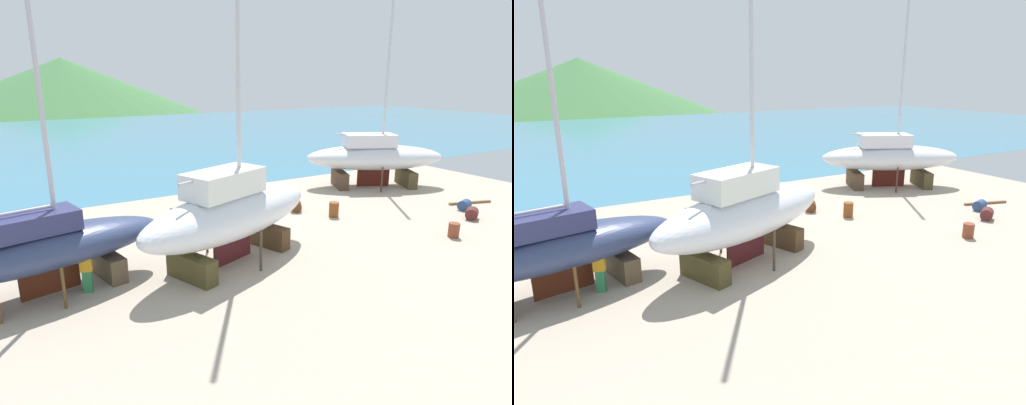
# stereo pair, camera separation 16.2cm
# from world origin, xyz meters

# --- Properties ---
(ground_plane) EXTENTS (44.02, 44.02, 0.00)m
(ground_plane) POSITION_xyz_m (0.00, -4.59, 0.00)
(ground_plane) COLOR #AD9E8B
(sea_water) EXTENTS (167.28, 64.79, 0.01)m
(sea_water) POSITION_xyz_m (0.00, 38.81, 0.00)
(sea_water) COLOR teal
(sea_water) RESTS_ON ground
(headland_hill) EXTENTS (136.64, 136.64, 27.41)m
(headland_hill) POSITION_xyz_m (9.64, 135.72, 0.00)
(headland_hill) COLOR #3F723F
(headland_hill) RESTS_ON ground
(sailboat_mid_port) EXTENTS (10.35, 6.19, 15.78)m
(sailboat_mid_port) POSITION_xyz_m (-4.01, -5.95, 2.33)
(sailboat_mid_port) COLOR #49331E
(sailboat_mid_port) RESTS_ON ground
(sailboat_large_starboard) EXTENTS (9.58, 4.43, 15.21)m
(sailboat_large_starboard) POSITION_xyz_m (-11.45, -5.21, 1.93)
(sailboat_large_starboard) COLOR brown
(sailboat_large_starboard) RESTS_ON ground
(sailboat_small_center) EXTENTS (10.71, 7.71, 14.74)m
(sailboat_small_center) POSITION_xyz_m (11.83, 1.32, 2.26)
(sailboat_small_center) COLOR #4B4026
(sailboat_small_center) RESTS_ON ground
(worker) EXTENTS (0.50, 0.38, 1.71)m
(worker) POSITION_xyz_m (-10.17, -5.72, 0.89)
(worker) COLOR #2C7B48
(worker) RESTS_ON ground
(barrel_tipped_left) EXTENTS (0.90, 0.90, 0.82)m
(barrel_tipped_left) POSITION_xyz_m (1.25, 1.70, 0.41)
(barrel_tipped_left) COLOR brown
(barrel_tipped_left) RESTS_ON ground
(barrel_rust_mid) EXTENTS (0.92, 0.83, 0.64)m
(barrel_rust_mid) POSITION_xyz_m (12.22, -6.22, 0.32)
(barrel_rust_mid) COLOR navy
(barrel_rust_mid) RESTS_ON ground
(barrel_ochre) EXTENTS (0.59, 0.59, 0.88)m
(barrel_ochre) POSITION_xyz_m (4.30, -3.13, 0.44)
(barrel_ochre) COLOR brown
(barrel_ochre) RESTS_ON ground
(barrel_tipped_right) EXTENTS (0.98, 1.01, 0.66)m
(barrel_tipped_right) POSITION_xyz_m (3.03, -1.07, 0.33)
(barrel_tipped_right) COLOR #603016
(barrel_tipped_right) RESTS_ON ground
(barrel_tipped_center) EXTENTS (0.67, 0.67, 0.76)m
(barrel_tipped_center) POSITION_xyz_m (7.35, -9.02, 0.38)
(barrel_tipped_center) COLOR brown
(barrel_tipped_center) RESTS_ON ground
(barrel_by_slipway) EXTENTS (1.07, 1.00, 0.67)m
(barrel_by_slipway) POSITION_xyz_m (10.93, -7.61, 0.34)
(barrel_by_slipway) COLOR #552322
(barrel_by_slipway) RESTS_ON ground
(barrel_blue_faded) EXTENTS (0.88, 0.88, 0.81)m
(barrel_blue_faded) POSITION_xyz_m (-1.52, 1.88, 0.41)
(barrel_blue_faded) COLOR olive
(barrel_blue_faded) RESTS_ON ground
(timber_short_cross) EXTENTS (0.23, 1.31, 0.15)m
(timber_short_cross) POSITION_xyz_m (-3.56, 2.36, 0.07)
(timber_short_cross) COLOR brown
(timber_short_cross) RESTS_ON ground
(timber_long_aft) EXTENTS (2.98, 1.09, 0.14)m
(timber_long_aft) POSITION_xyz_m (13.82, -5.54, 0.07)
(timber_long_aft) COLOR brown
(timber_long_aft) RESTS_ON ground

